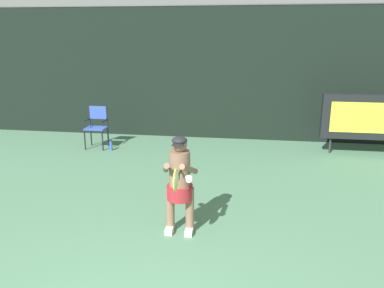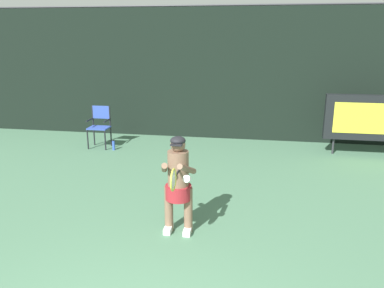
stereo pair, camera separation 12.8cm
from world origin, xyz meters
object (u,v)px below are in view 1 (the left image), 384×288
at_px(umpire_chair, 97,124).
at_px(water_bottle, 111,146).
at_px(tennis_player, 180,181).
at_px(scoreboard, 368,117).
at_px(tennis_racket, 176,179).

relative_size(umpire_chair, water_bottle, 4.08).
bearing_deg(tennis_player, scoreboard, 50.06).
bearing_deg(tennis_racket, scoreboard, 72.29).
bearing_deg(tennis_player, tennis_racket, -84.78).
bearing_deg(tennis_racket, umpire_chair, 141.83).
bearing_deg(tennis_player, water_bottle, 122.65).
bearing_deg(water_bottle, scoreboard, 5.59).
bearing_deg(scoreboard, water_bottle, -174.41).
distance_m(scoreboard, water_bottle, 6.44).
bearing_deg(umpire_chair, scoreboard, 3.33).
relative_size(tennis_player, tennis_racket, 2.49).
relative_size(umpire_chair, tennis_player, 0.72).
xyz_separation_m(water_bottle, tennis_racket, (2.58, -4.45, 0.92)).
xyz_separation_m(scoreboard, umpire_chair, (-6.80, -0.40, -0.33)).
bearing_deg(umpire_chair, tennis_racket, -57.17).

